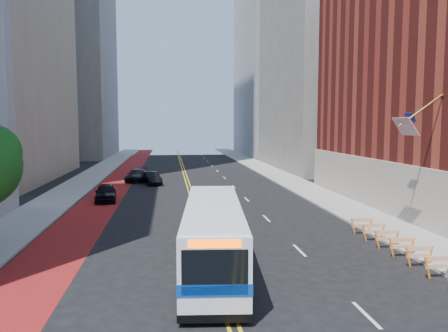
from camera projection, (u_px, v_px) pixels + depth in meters
ground at (225, 299)px, 16.84m from camera, size 160.00×160.00×0.00m
sidewalk_left at (73, 189)px, 44.97m from camera, size 4.00×140.00×0.15m
sidewalk_right at (298, 185)px, 47.96m from camera, size 4.00×140.00×0.15m
bus_lane_paint at (111, 189)px, 45.46m from camera, size 3.60×140.00×0.01m
center_line_inner at (187, 188)px, 46.45m from camera, size 0.14×140.00×0.01m
center_line_outer at (191, 187)px, 46.49m from camera, size 0.14×140.00×0.01m
lane_dashes at (224, 178)px, 54.97m from camera, size 0.14×98.20×0.01m
midrise_right_near at (337, 35)px, 65.19m from camera, size 18.00×26.00×40.00m
midrise_right_far at (289, 28)px, 94.23m from camera, size 20.00×28.00×55.00m
construction_barriers at (410, 248)px, 21.36m from camera, size 1.42×10.91×1.00m
transit_bus at (213, 235)px, 20.11m from camera, size 3.58×11.70×3.17m
car_a at (105, 192)px, 38.36m from camera, size 2.26×4.60×1.51m
car_b at (152, 178)px, 48.91m from camera, size 2.57×4.47×1.39m
car_c at (137, 175)px, 51.61m from camera, size 2.71×5.14×1.42m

